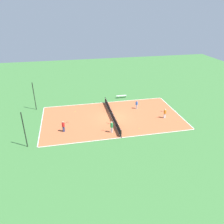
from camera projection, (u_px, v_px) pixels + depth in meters
ground_plane at (112, 117)px, 32.18m from camera, size 80.00×80.00×0.00m
court_surface at (112, 117)px, 32.17m from camera, size 11.40×20.24×0.02m
tennis_net at (112, 114)px, 31.94m from camera, size 11.20×0.10×1.04m
bench at (121, 96)px, 38.87m from camera, size 0.36×1.78×0.45m
player_far_green at (112, 126)px, 27.94m from camera, size 0.79×0.96×1.60m
player_coach_red at (63, 126)px, 28.17m from camera, size 0.61×0.99×1.54m
player_center_orange at (165, 113)px, 31.63m from camera, size 0.37×0.94×1.47m
player_near_blue at (137, 104)px, 34.56m from camera, size 0.49×0.49×1.39m
tennis_ball_left_sideline at (139, 128)px, 29.21m from camera, size 0.07×0.07×0.07m
tennis_ball_midcourt at (75, 111)px, 33.88m from camera, size 0.07×0.07×0.07m
tennis_ball_right_alley at (178, 122)px, 30.87m from camera, size 0.07×0.07×0.07m
fence_post_back_left at (24, 130)px, 24.57m from camera, size 0.12×0.12×4.46m
fence_post_back_right at (34, 96)px, 33.70m from camera, size 0.12×0.12×4.46m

